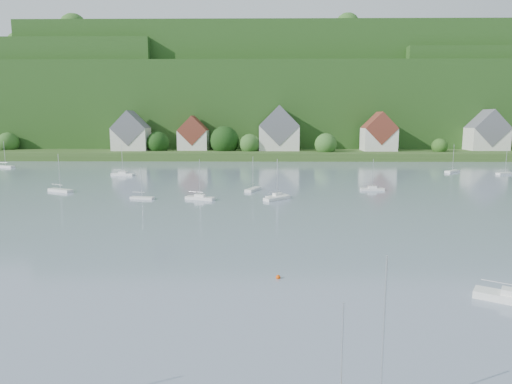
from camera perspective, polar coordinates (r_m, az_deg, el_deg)
far_shore_strip at (r=197.78m, az=1.29°, el=5.09°), size 600.00×60.00×3.00m
forested_ridge at (r=265.94m, az=1.26°, el=10.76°), size 620.00×181.22×69.89m
village_building_0 at (r=191.89m, az=-15.45°, el=7.03°), size 14.00×10.40×16.00m
village_building_1 at (r=188.51m, az=-7.90°, el=7.01°), size 12.00×9.36×14.00m
village_building_2 at (r=185.47m, az=2.89°, el=7.52°), size 16.00×11.44×18.00m
village_building_3 at (r=189.24m, az=15.20°, el=6.99°), size 13.00×10.40×15.50m
village_building_4 at (r=208.64m, az=27.06°, el=6.53°), size 15.00×10.40×16.50m
mooring_buoy_3 at (r=45.95m, az=2.80°, el=-10.81°), size 0.47×0.47×0.47m
far_sailboat_cluster at (r=116.79m, az=5.08°, el=1.63°), size 203.57×62.91×8.71m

